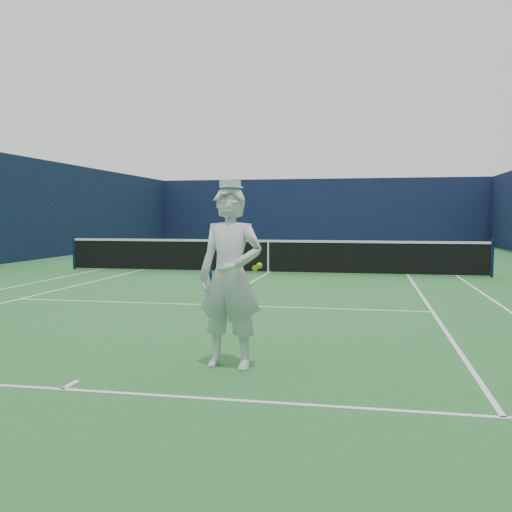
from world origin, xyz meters
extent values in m
plane|color=#286A2E|center=(0.00, 0.00, 0.00)|extent=(80.00, 80.00, 0.00)
cube|color=white|center=(0.00, 11.88, 0.00)|extent=(11.03, 0.06, 0.01)
cube|color=white|center=(0.00, -11.88, 0.00)|extent=(11.03, 0.06, 0.01)
cube|color=white|center=(-5.49, 0.00, 0.00)|extent=(0.06, 23.83, 0.01)
cube|color=white|center=(5.49, 0.00, 0.00)|extent=(0.06, 23.83, 0.01)
cube|color=white|center=(-4.12, 0.00, 0.00)|extent=(0.06, 23.77, 0.01)
cube|color=white|center=(4.12, 0.00, 0.00)|extent=(0.06, 23.77, 0.01)
cube|color=white|center=(0.00, 6.40, 0.00)|extent=(8.23, 0.06, 0.01)
cube|color=white|center=(0.00, -6.40, 0.00)|extent=(8.23, 0.06, 0.01)
cube|color=white|center=(0.00, 0.00, 0.00)|extent=(0.06, 12.80, 0.01)
cube|color=white|center=(0.00, 11.73, 0.00)|extent=(0.06, 0.30, 0.01)
cube|color=white|center=(0.00, -11.73, 0.00)|extent=(0.06, 0.30, 0.01)
cube|color=#0E1634|center=(0.00, 18.00, 2.00)|extent=(20.12, 0.12, 4.00)
cylinder|color=#141E4C|center=(-6.40, 0.00, 0.54)|extent=(0.09, 0.09, 1.07)
cylinder|color=#141E4C|center=(6.40, 0.00, 0.54)|extent=(0.09, 0.09, 1.07)
cube|color=black|center=(0.00, 0.00, 0.50)|extent=(12.79, 0.02, 0.92)
cube|color=white|center=(0.00, 0.00, 0.97)|extent=(12.79, 0.04, 0.07)
cube|color=white|center=(0.00, 0.00, 0.47)|extent=(0.05, 0.03, 0.94)
imported|color=silver|center=(1.44, -10.72, 1.03)|extent=(0.81, 0.59, 2.06)
cylinder|color=white|center=(1.44, -10.72, 2.08)|extent=(0.24, 0.24, 0.08)
cube|color=white|center=(1.45, -10.60, 2.05)|extent=(0.19, 0.12, 0.02)
cylinder|color=navy|center=(1.17, -10.61, 1.07)|extent=(0.05, 0.09, 0.22)
cube|color=#1F4DA8|center=(1.17, -10.55, 0.89)|extent=(0.02, 0.02, 0.14)
torus|color=#1F4DA8|center=(1.19, -10.49, 0.69)|extent=(0.30, 0.14, 0.29)
cube|color=beige|center=(1.19, -10.49, 0.69)|extent=(0.22, 0.03, 0.30)
sphere|color=#B4D818|center=(1.71, -10.66, 1.13)|extent=(0.07, 0.07, 0.07)
sphere|color=#B4D818|center=(1.76, -10.65, 1.16)|extent=(0.07, 0.07, 0.07)
camera|label=1|loc=(2.96, -16.95, 1.72)|focal=40.00mm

